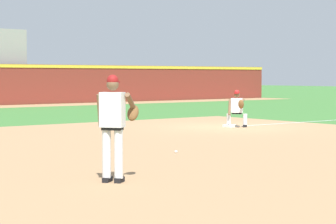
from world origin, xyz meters
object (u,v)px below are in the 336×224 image
(first_baseman, at_px, (237,107))
(baseball, at_px, (176,152))
(pitcher, at_px, (114,121))
(first_base_bag, at_px, (230,126))

(first_baseman, bearing_deg, baseball, -143.77)
(baseball, height_order, first_baseman, first_baseman)
(pitcher, height_order, first_baseman, pitcher)
(pitcher, distance_m, first_baseman, 12.71)
(first_base_bag, relative_size, baseball, 5.14)
(first_base_bag, relative_size, pitcher, 0.20)
(baseball, bearing_deg, pitcher, -142.33)
(pitcher, bearing_deg, baseball, 37.67)
(pitcher, xyz_separation_m, first_baseman, (10.18, 7.60, -0.33))
(baseball, relative_size, first_baseman, 0.06)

